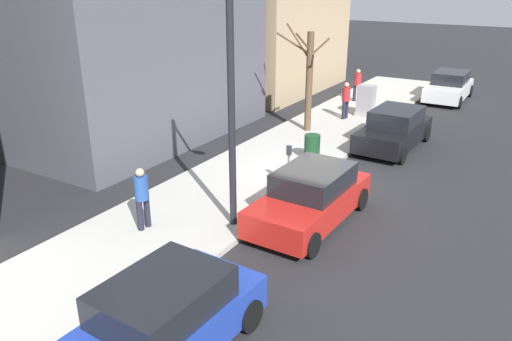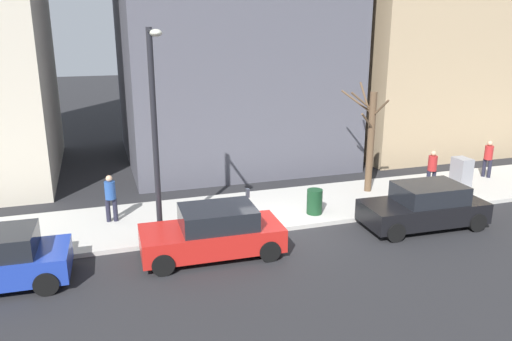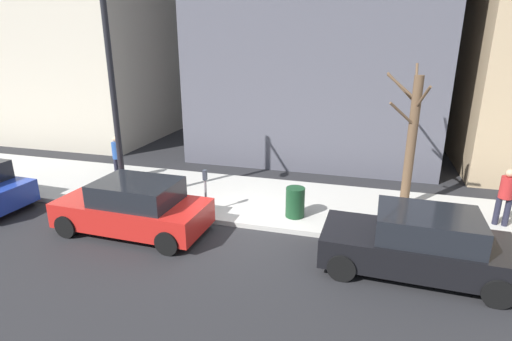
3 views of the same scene
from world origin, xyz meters
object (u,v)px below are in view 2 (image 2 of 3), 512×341
(parked_car_red, at_px, (213,233))
(utility_box, at_px, (461,176))
(pedestrian_midblock, at_px, (432,168))
(parking_meter, at_px, (248,204))
(pedestrian_near_meter, at_px, (488,157))
(parked_car_black, at_px, (425,206))
(trash_bin, at_px, (315,202))
(streetlamp, at_px, (155,119))
(pedestrian_far_corner, at_px, (110,196))
(bare_tree, at_px, (370,138))

(parked_car_red, relative_size, utility_box, 2.97)
(utility_box, bearing_deg, pedestrian_midblock, 55.91)
(utility_box, relative_size, pedestrian_midblock, 0.86)
(parking_meter, distance_m, pedestrian_near_meter, 12.10)
(parked_car_black, distance_m, trash_bin, 3.77)
(trash_bin, bearing_deg, streetlamp, 96.32)
(trash_bin, height_order, pedestrian_far_corner, pedestrian_far_corner)
(streetlamp, height_order, pedestrian_near_meter, streetlamp)
(parked_car_black, relative_size, pedestrian_midblock, 2.57)
(bare_tree, bearing_deg, utility_box, -110.67)
(utility_box, distance_m, bare_tree, 4.04)
(streetlamp, bearing_deg, bare_tree, -74.97)
(bare_tree, distance_m, trash_bin, 3.99)
(parked_car_black, xyz_separation_m, pedestrian_midblock, (3.00, -2.50, 0.35))
(parking_meter, xyz_separation_m, trash_bin, (0.45, -2.65, -0.38))
(bare_tree, bearing_deg, pedestrian_far_corner, 91.36)
(parked_car_black, distance_m, parked_car_red, 7.40)
(bare_tree, bearing_deg, parking_meter, 110.53)
(parked_car_black, xyz_separation_m, pedestrian_far_corner, (3.45, 10.20, 0.35))
(utility_box, relative_size, bare_tree, 0.33)
(streetlamp, distance_m, pedestrian_near_meter, 15.29)
(parked_car_red, xyz_separation_m, pedestrian_midblock, (2.96, -9.90, 0.35))
(parking_meter, height_order, streetlamp, streetlamp)
(parking_meter, bearing_deg, utility_box, -84.78)
(parked_car_black, bearing_deg, bare_tree, 2.99)
(bare_tree, relative_size, pedestrian_midblock, 2.61)
(parking_meter, xyz_separation_m, streetlamp, (-0.17, 2.92, 3.04))
(streetlamp, height_order, bare_tree, streetlamp)
(parked_car_red, distance_m, pedestrian_far_corner, 4.42)
(pedestrian_midblock, bearing_deg, streetlamp, 18.62)
(pedestrian_near_meter, height_order, pedestrian_far_corner, same)
(parked_car_red, xyz_separation_m, pedestrian_far_corner, (3.40, 2.80, 0.35))
(pedestrian_near_meter, xyz_separation_m, pedestrian_far_corner, (-0.31, 16.23, 0.00))
(utility_box, height_order, pedestrian_far_corner, pedestrian_far_corner)
(pedestrian_near_meter, bearing_deg, parking_meter, 73.57)
(parked_car_black, height_order, parking_meter, parked_car_black)
(parking_meter, relative_size, pedestrian_far_corner, 0.81)
(bare_tree, height_order, pedestrian_near_meter, bare_tree)
(trash_bin, bearing_deg, parking_meter, 99.62)
(pedestrian_near_meter, bearing_deg, pedestrian_midblock, 75.00)
(parked_car_red, distance_m, trash_bin, 4.61)
(parked_car_black, xyz_separation_m, pedestrian_near_meter, (3.75, -6.02, 0.35))
(parking_meter, distance_m, pedestrian_midblock, 8.51)
(pedestrian_near_meter, bearing_deg, parked_car_black, 94.83)
(streetlamp, height_order, pedestrian_far_corner, streetlamp)
(parked_car_black, height_order, pedestrian_far_corner, pedestrian_far_corner)
(parking_meter, bearing_deg, parked_car_black, -104.47)
(pedestrian_midblock, height_order, pedestrian_far_corner, same)
(parking_meter, bearing_deg, streetlamp, 93.28)
(parking_meter, distance_m, trash_bin, 2.72)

